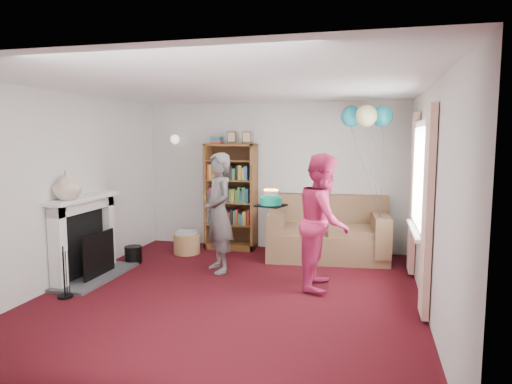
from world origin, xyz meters
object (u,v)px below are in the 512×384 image
(birthday_cake, at_px, (271,201))
(sofa, at_px, (328,235))
(person_striped, at_px, (219,213))
(bookcase, at_px, (231,197))
(person_magenta, at_px, (324,221))

(birthday_cake, bearing_deg, sofa, 66.41)
(birthday_cake, bearing_deg, person_striped, 161.99)
(sofa, height_order, person_striped, person_striped)
(bookcase, bearing_deg, person_magenta, -44.24)
(bookcase, xyz_separation_m, birthday_cake, (1.05, -1.65, 0.19))
(person_magenta, bearing_deg, sofa, 3.59)
(person_striped, height_order, person_magenta, person_magenta)
(person_magenta, bearing_deg, person_striped, 78.87)
(person_striped, bearing_deg, person_magenta, 38.91)
(sofa, xyz_separation_m, person_magenta, (0.07, -1.48, 0.50))
(bookcase, distance_m, person_magenta, 2.45)
(bookcase, bearing_deg, birthday_cake, -57.51)
(bookcase, bearing_deg, sofa, -7.63)
(sofa, bearing_deg, person_magenta, -92.50)
(bookcase, relative_size, sofa, 1.09)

